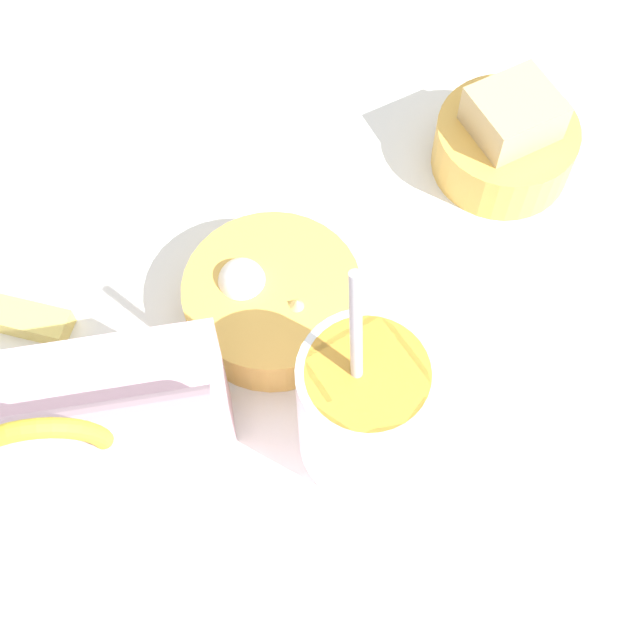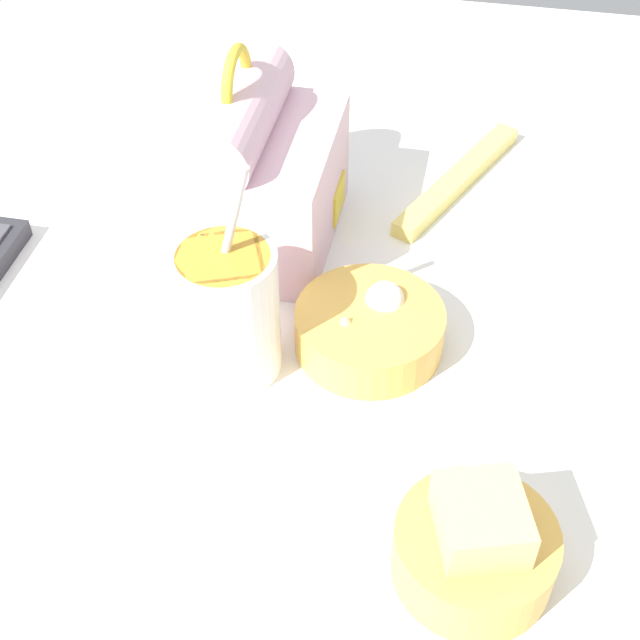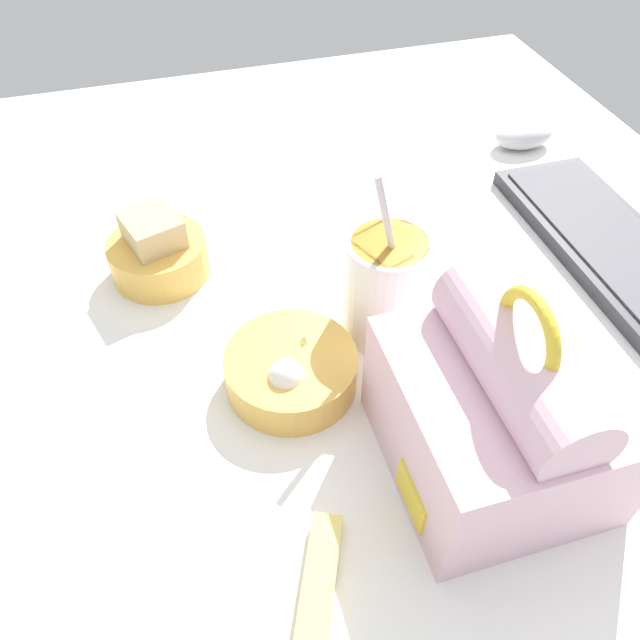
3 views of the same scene
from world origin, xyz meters
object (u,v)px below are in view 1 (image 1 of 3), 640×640
Objects in this scene: lunch_bag at (85,502)px; soup_cup at (363,409)px; bento_bowl_snacks at (272,300)px; bento_bowl_sandwich at (506,141)px.

lunch_bag is 1.00× the size of soup_cup.
soup_cup is at bearing -169.17° from lunch_bag.
lunch_bag is at bearing 47.73° from bento_bowl_snacks.
bento_bowl_snacks is at bearing -132.27° from lunch_bag.
lunch_bag is 17.60cm from soup_cup.
soup_cup is 1.79× the size of bento_bowl_sandwich.
lunch_bag is 41.22cm from bento_bowl_sandwich.
bento_bowl_sandwich is 0.87× the size of bento_bowl_snacks.
lunch_bag is 1.56× the size of bento_bowl_snacks.
bento_bowl_snacks is at bearing -67.98° from soup_cup.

